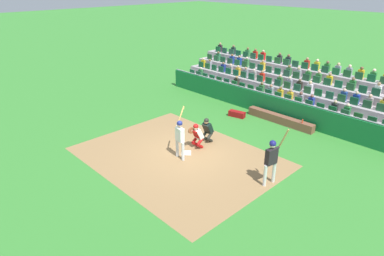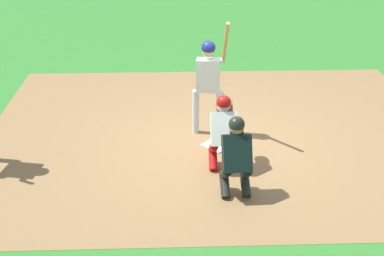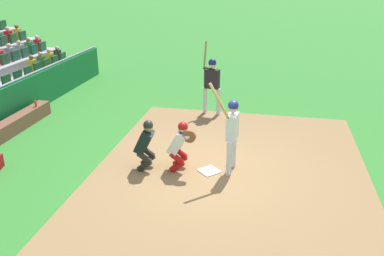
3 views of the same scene
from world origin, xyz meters
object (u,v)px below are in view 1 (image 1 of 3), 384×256
at_px(water_bottle_on_bench, 302,121).
at_px(equipment_duffel_bag, 237,114).
at_px(catcher_crouching, 197,134).
at_px(dugout_bench, 280,119).
at_px(home_plate_umpire, 207,129).
at_px(batter_at_plate, 180,135).
at_px(home_plate_marker, 186,153).
at_px(on_deck_batter, 272,157).

bearing_deg(water_bottle_on_bench, equipment_duffel_bag, 14.27).
bearing_deg(catcher_crouching, dugout_bench, -100.50).
bearing_deg(home_plate_umpire, dugout_bench, -103.63).
bearing_deg(equipment_duffel_bag, catcher_crouching, 92.23).
relative_size(batter_at_plate, dugout_bench, 0.57).
bearing_deg(batter_at_plate, catcher_crouching, -81.32).
xyz_separation_m(catcher_crouching, equipment_duffel_bag, (1.20, -4.40, -0.54)).
xyz_separation_m(batter_at_plate, equipment_duffel_bag, (1.38, -5.61, -0.96)).
xyz_separation_m(home_plate_marker, catcher_crouching, (0.04, -0.71, 0.69)).
height_order(batter_at_plate, home_plate_umpire, batter_at_plate).
bearing_deg(dugout_bench, batter_at_plate, 82.95).
bearing_deg(on_deck_batter, equipment_duffel_bag, -40.35).
distance_m(catcher_crouching, equipment_duffel_bag, 4.60).
relative_size(catcher_crouching, home_plate_umpire, 0.99).
bearing_deg(on_deck_batter, batter_at_plate, 15.93).
distance_m(home_plate_marker, water_bottle_on_bench, 6.48).
bearing_deg(dugout_bench, water_bottle_on_bench, 176.36).
relative_size(home_plate_marker, home_plate_umpire, 0.34).
bearing_deg(water_bottle_on_bench, dugout_bench, -3.64).
relative_size(home_plate_marker, equipment_duffel_bag, 0.47).
distance_m(batter_at_plate, catcher_crouching, 1.29).
xyz_separation_m(home_plate_umpire, on_deck_batter, (-4.20, 0.90, 0.48)).
xyz_separation_m(batter_at_plate, home_plate_umpire, (0.30, -2.02, -0.42)).
xyz_separation_m(home_plate_marker, dugout_bench, (-0.96, -6.11, 0.20)).
bearing_deg(water_bottle_on_bench, catcher_crouching, 65.93).
xyz_separation_m(home_plate_umpire, dugout_bench, (-1.11, -4.59, -0.48)).
height_order(catcher_crouching, on_deck_batter, on_deck_batter).
relative_size(home_plate_marker, batter_at_plate, 0.19).
bearing_deg(catcher_crouching, home_plate_marker, 93.48).
height_order(catcher_crouching, home_plate_umpire, home_plate_umpire).
relative_size(catcher_crouching, dugout_bench, 0.32).
relative_size(catcher_crouching, equipment_duffel_bag, 1.35).
relative_size(dugout_bench, equipment_duffel_bag, 4.22).
xyz_separation_m(dugout_bench, equipment_duffel_bag, (2.20, 1.00, -0.06)).
bearing_deg(batter_at_plate, water_bottle_on_bench, -108.57).
distance_m(dugout_bench, water_bottle_on_bench, 1.41).
bearing_deg(on_deck_batter, dugout_bench, -60.65).
relative_size(home_plate_marker, catcher_crouching, 0.35).
xyz_separation_m(home_plate_marker, on_deck_batter, (-4.04, -0.62, 1.16)).
relative_size(home_plate_marker, water_bottle_on_bench, 2.10).
bearing_deg(dugout_bench, equipment_duffel_bag, 24.36).
xyz_separation_m(catcher_crouching, dugout_bench, (-1.00, -5.40, -0.49)).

